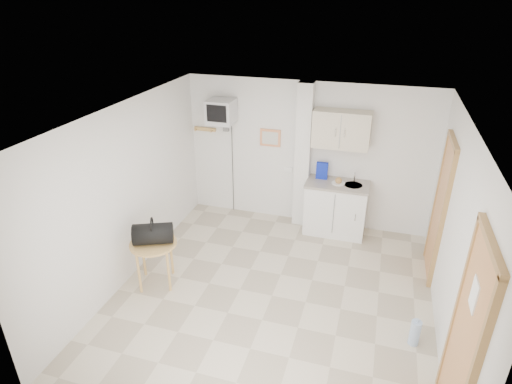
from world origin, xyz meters
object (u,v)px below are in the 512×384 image
(duffel_bag, at_px, (153,234))
(water_bottle, at_px, (415,333))
(crt_television, at_px, (221,112))
(round_table, at_px, (154,248))

(duffel_bag, xyz_separation_m, water_bottle, (3.46, -0.17, -0.65))
(crt_television, xyz_separation_m, round_table, (-0.20, -2.21, -1.35))
(round_table, bearing_deg, water_bottle, -2.81)
(crt_television, height_order, water_bottle, crt_television)
(round_table, height_order, water_bottle, round_table)
(crt_television, relative_size, duffel_bag, 3.58)
(duffel_bag, distance_m, water_bottle, 3.53)
(water_bottle, bearing_deg, round_table, 177.19)
(duffel_bag, relative_size, water_bottle, 1.63)
(crt_television, xyz_separation_m, water_bottle, (3.28, -2.38, -1.77))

